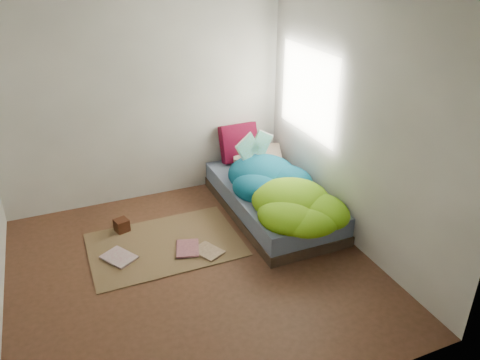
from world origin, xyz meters
name	(u,v)px	position (x,y,z in m)	size (l,w,h in m)	color
ground	(194,270)	(0.00, 0.00, 0.00)	(3.50, 3.50, 0.00)	#492D1C
room_walls	(187,115)	(0.01, 0.01, 1.63)	(3.54, 3.54, 2.62)	#B8B6AE
bed	(272,200)	(1.22, 0.72, 0.17)	(1.00, 2.00, 0.34)	#32271B
duvet	(281,183)	(1.22, 0.50, 0.51)	(0.96, 1.84, 0.34)	navy
rug	(165,244)	(-0.15, 0.55, 0.01)	(1.60, 1.10, 0.01)	brown
pillow_floral	(257,156)	(1.38, 1.50, 0.41)	(0.63, 0.39, 0.14)	silver
pillow_magenta	(239,143)	(1.17, 1.62, 0.59)	(0.49, 0.15, 0.49)	#500519
open_book	(255,138)	(1.19, 1.15, 0.82)	(0.46, 0.10, 0.28)	#36882C
wooden_box	(122,225)	(-0.53, 1.00, 0.08)	(0.14, 0.14, 0.14)	#33120B
floor_book_a	(110,263)	(-0.76, 0.42, 0.02)	(0.25, 0.34, 0.03)	beige
floor_book_b	(176,249)	(-0.07, 0.39, 0.03)	(0.24, 0.32, 0.03)	#B86A6F
floor_book_c	(201,256)	(0.13, 0.17, 0.02)	(0.22, 0.31, 0.02)	tan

